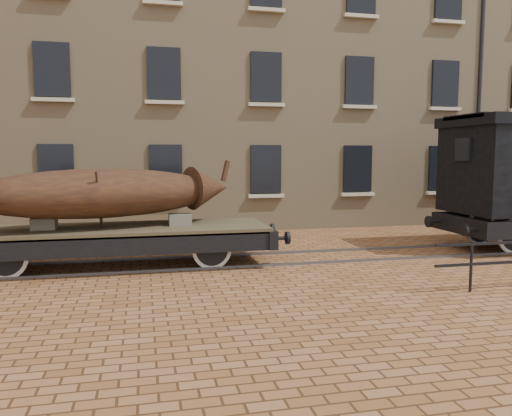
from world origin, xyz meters
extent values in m
plane|color=brown|center=(0.00, 0.00, 0.00)|extent=(90.00, 90.00, 0.00)
cube|color=tan|center=(3.00, 10.00, 7.00)|extent=(40.00, 10.00, 14.00)
cube|color=black|center=(-6.00, 4.96, 2.20)|extent=(1.10, 0.12, 1.70)
cube|color=beige|center=(-6.00, 4.90, 1.25)|extent=(1.30, 0.18, 0.12)
cube|color=black|center=(-2.50, 4.96, 2.20)|extent=(1.10, 0.12, 1.70)
cube|color=beige|center=(-2.50, 4.90, 1.25)|extent=(1.30, 0.18, 0.12)
cube|color=black|center=(1.00, 4.96, 2.20)|extent=(1.10, 0.12, 1.70)
cube|color=beige|center=(1.00, 4.90, 1.25)|extent=(1.30, 0.18, 0.12)
cube|color=black|center=(4.50, 4.96, 2.20)|extent=(1.10, 0.12, 1.70)
cube|color=beige|center=(4.50, 4.90, 1.25)|extent=(1.30, 0.18, 0.12)
cube|color=black|center=(8.00, 4.96, 2.20)|extent=(1.10, 0.12, 1.70)
cube|color=beige|center=(8.00, 4.90, 1.25)|extent=(1.30, 0.18, 0.12)
cube|color=black|center=(-6.00, 4.96, 5.40)|extent=(1.10, 0.12, 1.70)
cube|color=beige|center=(-6.00, 4.90, 4.45)|extent=(1.30, 0.18, 0.12)
cube|color=black|center=(-2.50, 4.96, 5.40)|extent=(1.10, 0.12, 1.70)
cube|color=beige|center=(-2.50, 4.90, 4.45)|extent=(1.30, 0.18, 0.12)
cube|color=black|center=(1.00, 4.96, 5.40)|extent=(1.10, 0.12, 1.70)
cube|color=beige|center=(1.00, 4.90, 4.45)|extent=(1.30, 0.18, 0.12)
cube|color=black|center=(4.50, 4.96, 5.40)|extent=(1.10, 0.12, 1.70)
cube|color=beige|center=(4.50, 4.90, 4.45)|extent=(1.30, 0.18, 0.12)
cube|color=black|center=(8.00, 4.96, 5.40)|extent=(1.10, 0.12, 1.70)
cube|color=beige|center=(8.00, 4.90, 4.45)|extent=(1.30, 0.18, 0.12)
cube|color=beige|center=(-2.50, 4.90, 7.65)|extent=(1.30, 0.18, 0.12)
cube|color=beige|center=(1.00, 4.90, 7.65)|extent=(1.30, 0.18, 0.12)
cube|color=beige|center=(4.50, 4.90, 7.65)|extent=(1.30, 0.18, 0.12)
cube|color=beige|center=(8.00, 4.90, 7.65)|extent=(1.30, 0.18, 0.12)
cylinder|color=black|center=(9.50, 4.95, 7.00)|extent=(0.14, 0.14, 14.00)
cube|color=#59595E|center=(0.00, -0.72, 0.03)|extent=(30.00, 0.08, 0.06)
cube|color=#59595E|center=(0.00, 0.72, 0.03)|extent=(30.00, 0.08, 0.06)
cylinder|color=black|center=(3.00, -3.80, 0.50)|extent=(0.06, 0.06, 1.00)
cube|color=brown|center=(-3.96, 0.00, 0.92)|extent=(7.32, 2.15, 0.12)
cube|color=black|center=(-3.96, -1.00, 0.68)|extent=(7.32, 0.16, 0.44)
cube|color=black|center=(-3.96, 1.00, 0.68)|extent=(7.32, 0.16, 0.44)
cube|color=black|center=(-0.30, 0.00, 0.68)|extent=(0.21, 2.25, 0.44)
cylinder|color=black|center=(-0.03, -0.73, 0.68)|extent=(0.34, 0.10, 0.10)
cylinder|color=black|center=(0.14, -0.73, 0.68)|extent=(0.08, 0.31, 0.31)
cylinder|color=black|center=(-0.03, 0.73, 0.68)|extent=(0.34, 0.10, 0.10)
cylinder|color=black|center=(0.14, 0.73, 0.68)|extent=(0.08, 0.31, 0.31)
cylinder|color=black|center=(-6.21, 0.00, 0.47)|extent=(0.10, 1.85, 0.10)
cylinder|color=silver|center=(-6.21, -0.72, 0.47)|extent=(0.94, 0.07, 0.94)
cylinder|color=black|center=(-6.21, -0.72, 0.47)|extent=(0.77, 0.10, 0.77)
cube|color=black|center=(-6.21, -0.84, 0.70)|extent=(0.88, 0.08, 0.10)
cylinder|color=silver|center=(-6.21, 0.72, 0.47)|extent=(0.94, 0.07, 0.94)
cylinder|color=black|center=(-6.21, 0.72, 0.47)|extent=(0.77, 0.10, 0.77)
cube|color=black|center=(-6.21, 0.84, 0.70)|extent=(0.88, 0.08, 0.10)
cylinder|color=black|center=(-1.72, 0.00, 0.47)|extent=(0.10, 1.85, 0.10)
cylinder|color=silver|center=(-1.72, -0.72, 0.47)|extent=(0.94, 0.07, 0.94)
cylinder|color=black|center=(-1.72, -0.72, 0.47)|extent=(0.77, 0.10, 0.77)
cube|color=black|center=(-1.72, -0.84, 0.70)|extent=(0.88, 0.08, 0.10)
cylinder|color=silver|center=(-1.72, 0.72, 0.47)|extent=(0.94, 0.07, 0.94)
cylinder|color=black|center=(-1.72, 0.72, 0.47)|extent=(0.77, 0.10, 0.77)
cube|color=black|center=(-1.72, 0.84, 0.70)|extent=(0.88, 0.08, 0.10)
cube|color=black|center=(-3.96, 0.00, 0.54)|extent=(3.91, 0.06, 0.06)
cube|color=#686251|center=(-5.52, 0.00, 1.11)|extent=(0.54, 0.49, 0.27)
cube|color=#686251|center=(-2.40, 0.00, 1.11)|extent=(0.54, 0.49, 0.27)
ellipsoid|color=#4A2C16|center=(-4.26, 0.00, 1.79)|extent=(6.11, 3.19, 1.17)
cone|color=#4A2C16|center=(-1.57, 0.68, 1.84)|extent=(1.25, 1.32, 1.11)
cube|color=#4A2C16|center=(-1.13, 0.79, 2.27)|extent=(0.25, 0.17, 0.56)
cylinder|color=#3E3024|center=(-4.26, -0.47, 1.66)|extent=(0.05, 1.00, 1.40)
cylinder|color=#3E3024|center=(-4.26, 0.47, 1.66)|extent=(0.05, 1.00, 1.40)
cube|color=black|center=(5.42, 0.00, 0.74)|extent=(0.23, 2.53, 0.47)
cylinder|color=black|center=(4.94, -0.84, 0.74)|extent=(0.08, 0.34, 0.34)
cylinder|color=black|center=(4.94, 0.84, 0.74)|extent=(0.08, 0.34, 0.34)
cylinder|color=black|center=(6.58, 0.00, 0.51)|extent=(0.11, 2.00, 0.11)
cylinder|color=silver|center=(6.58, 0.72, 0.51)|extent=(1.01, 0.07, 1.01)
cylinder|color=black|center=(6.58, 0.72, 0.51)|extent=(0.83, 0.11, 0.83)
cube|color=black|center=(5.40, 0.00, 2.84)|extent=(0.08, 0.63, 0.63)
camera|label=1|loc=(-3.26, -12.26, 2.67)|focal=35.00mm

